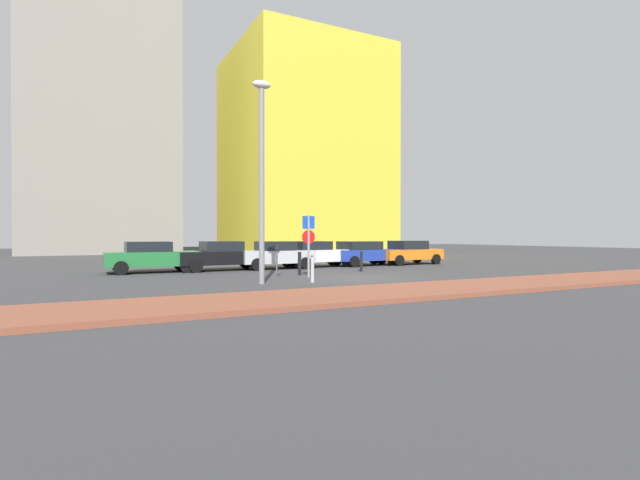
{
  "coord_description": "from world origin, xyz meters",
  "views": [
    {
      "loc": [
        -10.57,
        -16.85,
        1.79
      ],
      "look_at": [
        -1.4,
        1.01,
        1.6
      ],
      "focal_mm": 26.15,
      "sensor_mm": 36.0,
      "label": 1
    }
  ],
  "objects_px": {
    "parked_car_orange": "(408,252)",
    "parked_car_white": "(316,254)",
    "parking_sign_post": "(309,238)",
    "parked_car_green": "(151,256)",
    "parked_car_blue": "(363,253)",
    "traffic_bollard_near": "(312,270)",
    "traffic_bollard_edge": "(361,261)",
    "street_lamp": "(262,165)",
    "parked_car_silver": "(276,255)",
    "parking_meter": "(277,256)",
    "traffic_bollard_mid": "(312,265)",
    "parked_car_black": "(222,256)",
    "traffic_bollard_far": "(300,264)"
  },
  "relations": [
    {
      "from": "parked_car_orange",
      "to": "parked_car_white",
      "type": "bearing_deg",
      "value": 176.3
    },
    {
      "from": "parked_car_orange",
      "to": "parking_sign_post",
      "type": "distance_m",
      "value": 10.87
    },
    {
      "from": "parked_car_green",
      "to": "parking_sign_post",
      "type": "height_order",
      "value": "parking_sign_post"
    },
    {
      "from": "parked_car_blue",
      "to": "traffic_bollard_near",
      "type": "xyz_separation_m",
      "value": [
        -7.15,
        -7.62,
        -0.29
      ]
    },
    {
      "from": "parked_car_green",
      "to": "parked_car_orange",
      "type": "distance_m",
      "value": 15.13
    },
    {
      "from": "parked_car_white",
      "to": "traffic_bollard_edge",
      "type": "relative_size",
      "value": 4.39
    },
    {
      "from": "street_lamp",
      "to": "parked_car_green",
      "type": "bearing_deg",
      "value": 111.35
    },
    {
      "from": "parked_car_silver",
      "to": "parking_sign_post",
      "type": "bearing_deg",
      "value": -96.83
    },
    {
      "from": "parked_car_silver",
      "to": "traffic_bollard_edge",
      "type": "bearing_deg",
      "value": -50.99
    },
    {
      "from": "parking_meter",
      "to": "street_lamp",
      "type": "height_order",
      "value": "street_lamp"
    },
    {
      "from": "parked_car_orange",
      "to": "traffic_bollard_mid",
      "type": "xyz_separation_m",
      "value": [
        -8.55,
        -3.76,
        -0.33
      ]
    },
    {
      "from": "parked_car_orange",
      "to": "parking_meter",
      "type": "bearing_deg",
      "value": -156.88
    },
    {
      "from": "parked_car_white",
      "to": "parked_car_blue",
      "type": "distance_m",
      "value": 3.09
    },
    {
      "from": "parked_car_silver",
      "to": "parked_car_blue",
      "type": "bearing_deg",
      "value": 1.07
    },
    {
      "from": "parked_car_orange",
      "to": "parking_sign_post",
      "type": "relative_size",
      "value": 1.66
    },
    {
      "from": "parked_car_green",
      "to": "parked_car_black",
      "type": "xyz_separation_m",
      "value": [
        3.42,
        -0.18,
        -0.02
      ]
    },
    {
      "from": "traffic_bollard_far",
      "to": "traffic_bollard_edge",
      "type": "height_order",
      "value": "traffic_bollard_far"
    },
    {
      "from": "parked_car_black",
      "to": "street_lamp",
      "type": "bearing_deg",
      "value": -93.92
    },
    {
      "from": "street_lamp",
      "to": "parked_car_black",
      "type": "bearing_deg",
      "value": 86.08
    },
    {
      "from": "parked_car_green",
      "to": "traffic_bollard_mid",
      "type": "xyz_separation_m",
      "value": [
        6.58,
        -4.25,
        -0.35
      ]
    },
    {
      "from": "parked_car_silver",
      "to": "traffic_bollard_mid",
      "type": "distance_m",
      "value": 3.95
    },
    {
      "from": "parked_car_white",
      "to": "traffic_bollard_near",
      "type": "xyz_separation_m",
      "value": [
        -4.06,
        -7.75,
        -0.28
      ]
    },
    {
      "from": "parking_meter",
      "to": "traffic_bollard_far",
      "type": "height_order",
      "value": "parking_meter"
    },
    {
      "from": "parked_car_green",
      "to": "traffic_bollard_far",
      "type": "distance_m",
      "value": 7.38
    },
    {
      "from": "parked_car_white",
      "to": "traffic_bollard_mid",
      "type": "bearing_deg",
      "value": -118.95
    },
    {
      "from": "traffic_bollard_edge",
      "to": "parked_car_silver",
      "type": "bearing_deg",
      "value": 129.01
    },
    {
      "from": "parked_car_black",
      "to": "parked_car_green",
      "type": "bearing_deg",
      "value": 176.96
    },
    {
      "from": "parked_car_green",
      "to": "traffic_bollard_near",
      "type": "xyz_separation_m",
      "value": [
        4.82,
        -7.84,
        -0.3
      ]
    },
    {
      "from": "parked_car_blue",
      "to": "traffic_bollard_far",
      "type": "bearing_deg",
      "value": -144.81
    },
    {
      "from": "parking_sign_post",
      "to": "traffic_bollard_near",
      "type": "relative_size",
      "value": 2.75
    },
    {
      "from": "parking_meter",
      "to": "traffic_bollard_far",
      "type": "bearing_deg",
      "value": 19.15
    },
    {
      "from": "parked_car_black",
      "to": "parked_car_blue",
      "type": "xyz_separation_m",
      "value": [
        8.55,
        -0.03,
        0.01
      ]
    },
    {
      "from": "parked_car_orange",
      "to": "traffic_bollard_far",
      "type": "relative_size",
      "value": 4.2
    },
    {
      "from": "parked_car_orange",
      "to": "street_lamp",
      "type": "bearing_deg",
      "value": -150.25
    },
    {
      "from": "street_lamp",
      "to": "traffic_bollard_far",
      "type": "relative_size",
      "value": 7.16
    },
    {
      "from": "parked_car_orange",
      "to": "traffic_bollard_edge",
      "type": "height_order",
      "value": "parked_car_orange"
    },
    {
      "from": "parked_car_white",
      "to": "parked_car_green",
      "type": "bearing_deg",
      "value": 179.46
    },
    {
      "from": "parked_car_silver",
      "to": "traffic_bollard_far",
      "type": "bearing_deg",
      "value": -97.14
    },
    {
      "from": "parked_car_green",
      "to": "parked_car_orange",
      "type": "height_order",
      "value": "parked_car_green"
    },
    {
      "from": "traffic_bollard_far",
      "to": "traffic_bollard_edge",
      "type": "relative_size",
      "value": 1.03
    },
    {
      "from": "parked_car_silver",
      "to": "parking_sign_post",
      "type": "height_order",
      "value": "parking_sign_post"
    },
    {
      "from": "parking_meter",
      "to": "parking_sign_post",
      "type": "bearing_deg",
      "value": -31.95
    },
    {
      "from": "parked_car_orange",
      "to": "traffic_bollard_edge",
      "type": "bearing_deg",
      "value": -147.79
    },
    {
      "from": "parked_car_blue",
      "to": "street_lamp",
      "type": "height_order",
      "value": "street_lamp"
    },
    {
      "from": "parked_car_green",
      "to": "parked_car_white",
      "type": "distance_m",
      "value": 8.88
    },
    {
      "from": "parked_car_blue",
      "to": "traffic_bollard_edge",
      "type": "height_order",
      "value": "parked_car_blue"
    },
    {
      "from": "parked_car_orange",
      "to": "traffic_bollard_near",
      "type": "distance_m",
      "value": 12.66
    },
    {
      "from": "parked_car_green",
      "to": "traffic_bollard_near",
      "type": "distance_m",
      "value": 9.21
    },
    {
      "from": "traffic_bollard_mid",
      "to": "traffic_bollard_edge",
      "type": "height_order",
      "value": "traffic_bollard_edge"
    },
    {
      "from": "traffic_bollard_far",
      "to": "parked_car_orange",
      "type": "bearing_deg",
      "value": 23.65
    }
  ]
}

